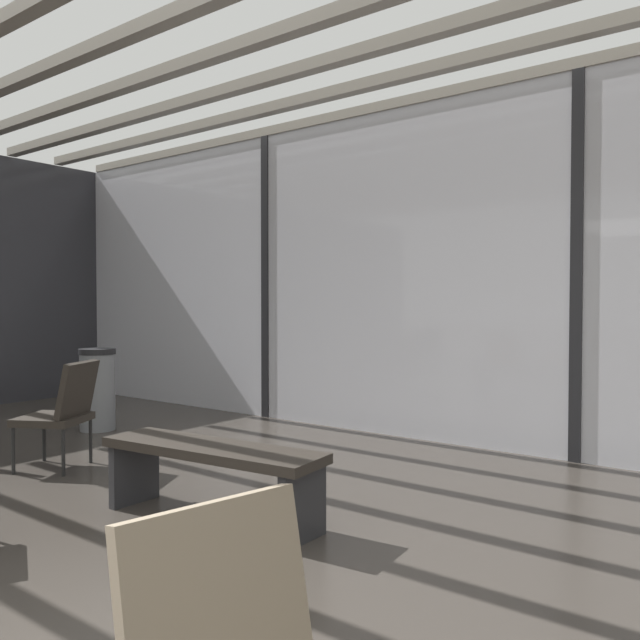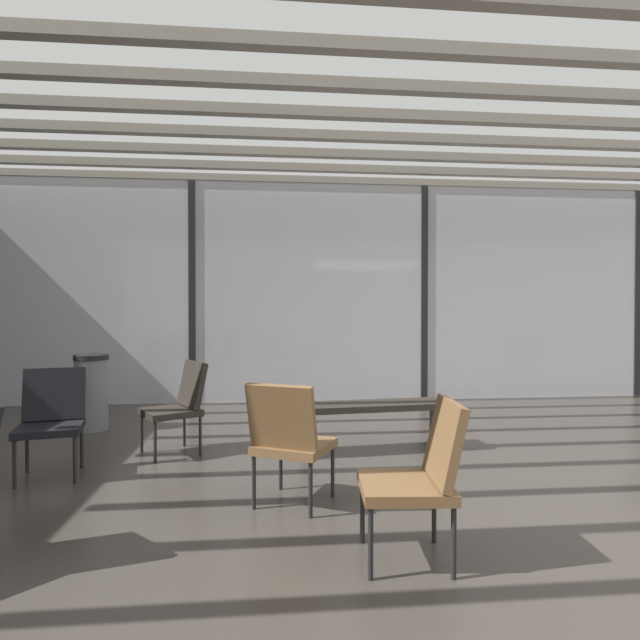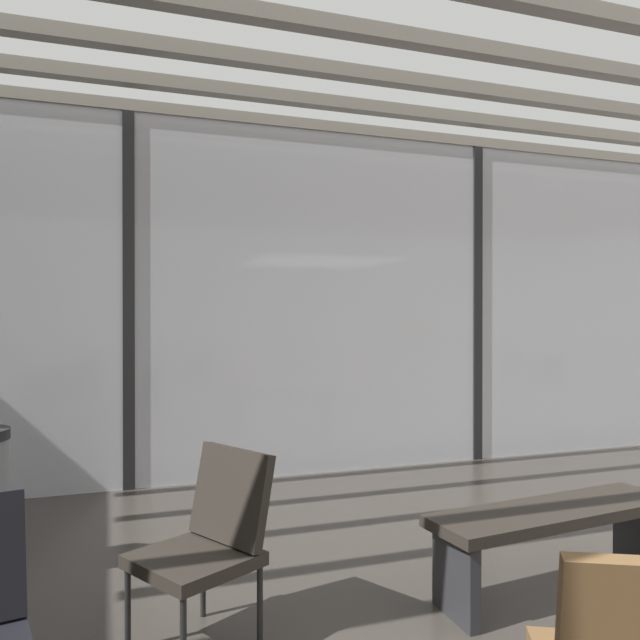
{
  "view_description": "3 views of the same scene",
  "coord_description": "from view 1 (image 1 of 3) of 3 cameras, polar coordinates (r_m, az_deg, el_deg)",
  "views": [
    {
      "loc": [
        1.5,
        -0.35,
        1.34
      ],
      "look_at": [
        -0.74,
        2.59,
        1.24
      ],
      "focal_mm": 35.55,
      "sensor_mm": 36.0,
      "label": 1
    },
    {
      "loc": [
        -2.37,
        -2.62,
        1.35
      ],
      "look_at": [
        -1.93,
        1.86,
        1.28
      ],
      "focal_mm": 29.17,
      "sensor_mm": 36.0,
      "label": 2
    },
    {
      "loc": [
        -3.67,
        -0.44,
        1.51
      ],
      "look_at": [
        -0.72,
        8.14,
        1.45
      ],
      "focal_mm": 34.74,
      "sensor_mm": 36.0,
      "label": 3
    }
  ],
  "objects": [
    {
      "name": "glass_curtain_wall",
      "position": [
        5.76,
        22.21,
        4.42
      ],
      "size": [
        14.0,
        0.08,
        3.28
      ],
      "primitive_type": "cube",
      "color": "silver",
      "rests_on": "ground"
    },
    {
      "name": "trash_bin",
      "position": [
        7.1,
        -19.4,
        -5.88
      ],
      "size": [
        0.38,
        0.38,
        0.86
      ],
      "color": "slate",
      "rests_on": "ground"
    },
    {
      "name": "lounge_chair_4",
      "position": [
        5.55,
        -22.12,
        -7.34
      ],
      "size": [
        0.69,
        0.67,
        0.87
      ],
      "rotation": [
        0.0,
        0.0,
        5.22
      ],
      "color": "#28231E",
      "rests_on": "ground"
    },
    {
      "name": "window_mullion_1",
      "position": [
        5.76,
        22.21,
        4.42
      ],
      "size": [
        0.1,
        0.12,
        3.28
      ],
      "primitive_type": "cube",
      "color": "black",
      "rests_on": "ground"
    },
    {
      "name": "waiting_bench",
      "position": [
        4.04,
        -9.78,
        -12.49
      ],
      "size": [
        1.53,
        0.55,
        0.47
      ],
      "rotation": [
        0.0,
        0.0,
        0.1
      ],
      "color": "#28231E",
      "rests_on": "ground"
    },
    {
      "name": "window_mullion_0",
      "position": [
        7.47,
        -4.73,
        3.84
      ],
      "size": [
        0.1,
        0.12,
        3.28
      ],
      "primitive_type": "cube",
      "color": "black",
      "rests_on": "ground"
    }
  ]
}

